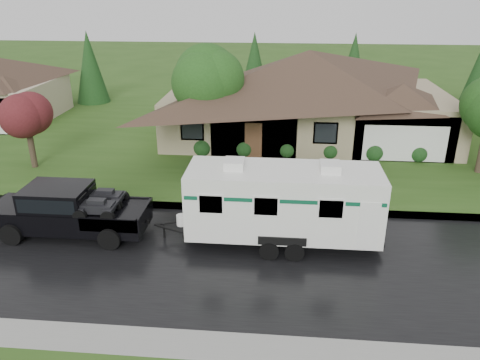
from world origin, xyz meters
name	(u,v)px	position (x,y,z in m)	size (l,w,h in m)	color
ground	(269,235)	(0.00, 0.00, 0.00)	(140.00, 140.00, 0.00)	#2B4D18
road	(267,261)	(0.00, -2.00, 0.01)	(140.00, 8.00, 0.01)	black
curb	(271,209)	(0.00, 2.25, 0.07)	(140.00, 0.50, 0.15)	gray
lawn	(276,130)	(0.00, 15.00, 0.07)	(140.00, 26.00, 0.15)	#2B4D18
house_main	(312,84)	(2.29, 13.84, 3.59)	(19.44, 10.80, 6.90)	gray
tree_left_green	(209,81)	(-3.82, 9.38, 4.54)	(3.82, 3.82, 6.33)	#382B1E
tree_red	(26,118)	(-13.36, 6.36, 2.98)	(2.47, 2.47, 4.09)	#382B1E
shrub_row	(308,149)	(2.00, 9.30, 0.65)	(13.60, 1.00, 1.00)	#143814
pickup_truck	(66,209)	(-8.29, -0.60, 1.13)	(6.33, 2.40, 2.11)	black
travel_trailer	(283,201)	(0.52, -0.60, 1.86)	(7.80, 2.74, 3.50)	white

